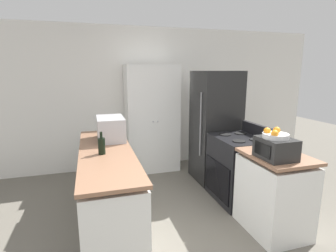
{
  "coord_description": "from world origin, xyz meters",
  "views": [
    {
      "loc": [
        -1.05,
        -1.81,
        1.82
      ],
      "look_at": [
        0.0,
        1.66,
        1.05
      ],
      "focal_mm": 28.0,
      "sensor_mm": 36.0,
      "label": 1
    }
  ],
  "objects_px": {
    "wine_bottle": "(102,146)",
    "fruit_bowl": "(275,135)",
    "microwave": "(111,129)",
    "toaster_oven": "(276,148)",
    "stove": "(238,168)",
    "pantry_cabinet": "(152,119)",
    "refrigerator": "(215,127)"
  },
  "relations": [
    {
      "from": "stove",
      "to": "wine_bottle",
      "type": "bearing_deg",
      "value": -173.66
    },
    {
      "from": "fruit_bowl",
      "to": "refrigerator",
      "type": "bearing_deg",
      "value": 84.31
    },
    {
      "from": "refrigerator",
      "to": "wine_bottle",
      "type": "xyz_separation_m",
      "value": [
        -1.87,
        -0.98,
        0.1
      ]
    },
    {
      "from": "pantry_cabinet",
      "to": "wine_bottle",
      "type": "distance_m",
      "value": 1.96
    },
    {
      "from": "microwave",
      "to": "fruit_bowl",
      "type": "xyz_separation_m",
      "value": [
        1.56,
        -1.27,
        0.11
      ]
    },
    {
      "from": "wine_bottle",
      "to": "fruit_bowl",
      "type": "bearing_deg",
      "value": -21.53
    },
    {
      "from": "stove",
      "to": "fruit_bowl",
      "type": "distance_m",
      "value": 1.14
    },
    {
      "from": "wine_bottle",
      "to": "pantry_cabinet",
      "type": "bearing_deg",
      "value": 60.3
    },
    {
      "from": "microwave",
      "to": "refrigerator",
      "type": "bearing_deg",
      "value": 12.34
    },
    {
      "from": "stove",
      "to": "wine_bottle",
      "type": "height_order",
      "value": "wine_bottle"
    },
    {
      "from": "stove",
      "to": "wine_bottle",
      "type": "relative_size",
      "value": 4.27
    },
    {
      "from": "pantry_cabinet",
      "to": "stove",
      "type": "bearing_deg",
      "value": -59.16
    },
    {
      "from": "toaster_oven",
      "to": "fruit_bowl",
      "type": "distance_m",
      "value": 0.15
    },
    {
      "from": "fruit_bowl",
      "to": "stove",
      "type": "bearing_deg",
      "value": 80.05
    },
    {
      "from": "pantry_cabinet",
      "to": "refrigerator",
      "type": "xyz_separation_m",
      "value": [
        0.9,
        -0.73,
        -0.05
      ]
    },
    {
      "from": "microwave",
      "to": "toaster_oven",
      "type": "relative_size",
      "value": 1.46
    },
    {
      "from": "stove",
      "to": "microwave",
      "type": "relative_size",
      "value": 2.03
    },
    {
      "from": "stove",
      "to": "toaster_oven",
      "type": "relative_size",
      "value": 2.97
    },
    {
      "from": "refrigerator",
      "to": "toaster_oven",
      "type": "bearing_deg",
      "value": -94.92
    },
    {
      "from": "fruit_bowl",
      "to": "microwave",
      "type": "bearing_deg",
      "value": 140.75
    },
    {
      "from": "stove",
      "to": "wine_bottle",
      "type": "distance_m",
      "value": 1.95
    },
    {
      "from": "microwave",
      "to": "fruit_bowl",
      "type": "relative_size",
      "value": 2.01
    },
    {
      "from": "stove",
      "to": "refrigerator",
      "type": "bearing_deg",
      "value": 89.27
    },
    {
      "from": "wine_bottle",
      "to": "fruit_bowl",
      "type": "xyz_separation_m",
      "value": [
        1.71,
        -0.67,
        0.16
      ]
    },
    {
      "from": "toaster_oven",
      "to": "fruit_bowl",
      "type": "height_order",
      "value": "fruit_bowl"
    },
    {
      "from": "stove",
      "to": "refrigerator",
      "type": "distance_m",
      "value": 0.89
    },
    {
      "from": "pantry_cabinet",
      "to": "fruit_bowl",
      "type": "xyz_separation_m",
      "value": [
        0.74,
        -2.38,
        0.21
      ]
    },
    {
      "from": "refrigerator",
      "to": "fruit_bowl",
      "type": "distance_m",
      "value": 1.68
    },
    {
      "from": "pantry_cabinet",
      "to": "toaster_oven",
      "type": "xyz_separation_m",
      "value": [
        0.76,
        -2.38,
        0.07
      ]
    },
    {
      "from": "microwave",
      "to": "toaster_oven",
      "type": "height_order",
      "value": "microwave"
    },
    {
      "from": "pantry_cabinet",
      "to": "stove",
      "type": "height_order",
      "value": "pantry_cabinet"
    },
    {
      "from": "microwave",
      "to": "wine_bottle",
      "type": "xyz_separation_m",
      "value": [
        -0.15,
        -0.6,
        -0.06
      ]
    }
  ]
}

